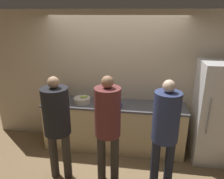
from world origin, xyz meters
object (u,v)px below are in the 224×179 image
at_px(utensil_crock, 67,93).
at_px(person_center, 108,121).
at_px(fruit_bowl, 82,100).
at_px(bottle_clear, 156,101).
at_px(bottle_amber, 62,102).
at_px(person_right, 165,126).
at_px(person_left, 57,119).
at_px(refrigerator, 214,113).
at_px(cup_blue, 120,105).

bearing_deg(utensil_crock, person_center, -47.54).
height_order(fruit_bowl, bottle_clear, bottle_clear).
relative_size(fruit_bowl, bottle_amber, 2.04).
height_order(person_right, bottle_clear, person_right).
relative_size(person_left, bottle_clear, 11.22).
bearing_deg(utensil_crock, refrigerator, -5.25).
bearing_deg(bottle_clear, fruit_bowl, -174.11).
distance_m(bottle_clear, cup_blue, 0.68).
bearing_deg(person_right, cup_blue, 132.65).
bearing_deg(person_center, fruit_bowl, 126.18).
relative_size(person_right, cup_blue, 21.97).
xyz_separation_m(utensil_crock, cup_blue, (1.12, -0.34, -0.03)).
relative_size(utensil_crock, bottle_amber, 1.76).
distance_m(person_center, cup_blue, 0.79).
relative_size(person_left, cup_blue, 21.80).
relative_size(refrigerator, utensil_crock, 6.74).
bearing_deg(person_right, person_left, -178.80).
distance_m(person_center, person_right, 0.82).
bearing_deg(fruit_bowl, person_center, -53.82).
height_order(person_center, bottle_amber, person_center).
bearing_deg(person_center, bottle_clear, 53.68).
relative_size(refrigerator, cup_blue, 22.99).
xyz_separation_m(refrigerator, cup_blue, (-1.62, -0.08, 0.08)).
height_order(refrigerator, bottle_amber, refrigerator).
height_order(utensil_crock, cup_blue, utensil_crock).
distance_m(person_right, bottle_clear, 1.02).
xyz_separation_m(person_center, person_right, (0.82, -0.00, -0.02)).
height_order(person_center, fruit_bowl, person_center).
height_order(person_left, fruit_bowl, person_left).
height_order(fruit_bowl, utensil_crock, utensil_crock).
height_order(person_right, cup_blue, person_right).
xyz_separation_m(person_left, bottle_amber, (-0.21, 0.76, -0.05)).
relative_size(person_left, fruit_bowl, 5.51).
relative_size(fruit_bowl, utensil_crock, 1.16).
xyz_separation_m(person_left, bottle_clear, (1.50, 1.05, -0.05)).
bearing_deg(cup_blue, person_center, -97.07).
bearing_deg(fruit_bowl, bottle_amber, -157.19).
bearing_deg(bottle_amber, person_left, -74.35).
xyz_separation_m(bottle_clear, cup_blue, (-0.64, -0.23, -0.02)).
bearing_deg(utensil_crock, person_right, -31.34).
bearing_deg(cup_blue, utensil_crock, 163.26).
distance_m(bottle_amber, bottle_clear, 1.74).
bearing_deg(bottle_clear, person_center, -126.32).
relative_size(person_center, person_right, 1.01).
xyz_separation_m(refrigerator, person_right, (-0.90, -0.87, 0.14)).
relative_size(person_center, bottle_clear, 11.44).
bearing_deg(utensil_crock, fruit_bowl, -32.84).
bearing_deg(person_left, refrigerator, 19.98).
bearing_deg(bottle_amber, utensil_crock, 96.81).
bearing_deg(bottle_amber, person_center, -36.53).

